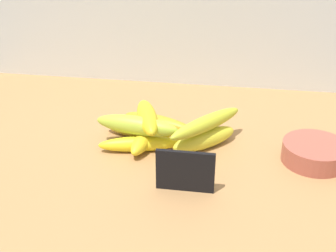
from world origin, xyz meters
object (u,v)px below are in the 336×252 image
(banana_4, at_px, (139,144))
(banana_7, at_px, (137,126))
(banana_0, at_px, (204,139))
(banana_1, at_px, (147,136))
(fruit_bowl, at_px, (314,152))
(banana_3, at_px, (158,123))
(banana_5, at_px, (206,123))
(banana_6, at_px, (147,117))
(banana_2, at_px, (138,129))
(chalkboard_sign, at_px, (185,173))

(banana_4, distance_m, banana_7, 0.04)
(banana_0, distance_m, banana_1, 0.13)
(banana_1, xyz_separation_m, banana_7, (-0.02, -0.02, 0.03))
(fruit_bowl, distance_m, banana_3, 0.36)
(banana_5, xyz_separation_m, banana_6, (-0.13, 0.01, 0.00))
(banana_2, distance_m, banana_4, 0.06)
(banana_0, xyz_separation_m, banana_3, (-0.11, 0.07, -0.00))
(banana_5, height_order, banana_7, banana_5)
(banana_3, bearing_deg, banana_1, -101.04)
(banana_3, distance_m, banana_5, 0.14)
(chalkboard_sign, distance_m, banana_5, 0.17)
(fruit_bowl, height_order, banana_0, banana_0)
(banana_4, xyz_separation_m, banana_6, (0.01, 0.04, 0.04))
(chalkboard_sign, distance_m, banana_7, 0.19)
(fruit_bowl, bearing_deg, banana_6, 176.19)
(banana_6, bearing_deg, banana_1, -87.34)
(banana_5, bearing_deg, banana_0, -147.11)
(banana_6, height_order, banana_7, banana_6)
(banana_1, relative_size, banana_7, 0.90)
(banana_1, distance_m, banana_2, 0.04)
(chalkboard_sign, height_order, banana_3, chalkboard_sign)
(banana_7, bearing_deg, fruit_bowl, 1.17)
(fruit_bowl, relative_size, banana_2, 0.82)
(banana_0, relative_size, banana_1, 0.96)
(fruit_bowl, xyz_separation_m, banana_6, (-0.36, 0.02, 0.04))
(banana_1, bearing_deg, banana_5, 1.62)
(banana_4, bearing_deg, banana_2, 103.46)
(chalkboard_sign, xyz_separation_m, banana_1, (-0.10, 0.16, -0.02))
(banana_4, distance_m, banana_6, 0.06)
(banana_6, bearing_deg, banana_7, -119.17)
(banana_0, height_order, banana_3, banana_0)
(fruit_bowl, xyz_separation_m, banana_4, (-0.37, -0.02, -0.00))
(banana_4, relative_size, banana_7, 0.96)
(banana_1, relative_size, banana_3, 0.92)
(fruit_bowl, distance_m, banana_2, 0.39)
(fruit_bowl, distance_m, banana_4, 0.37)
(banana_0, bearing_deg, banana_3, 149.58)
(chalkboard_sign, relative_size, fruit_bowl, 0.82)
(banana_6, bearing_deg, banana_3, 76.99)
(banana_2, height_order, banana_4, banana_2)
(banana_2, xyz_separation_m, banana_7, (0.01, -0.05, 0.03))
(fruit_bowl, bearing_deg, banana_2, 173.77)
(banana_2, xyz_separation_m, banana_3, (0.04, 0.04, -0.00))
(chalkboard_sign, xyz_separation_m, banana_6, (-0.11, 0.17, 0.02))
(banana_1, bearing_deg, banana_0, 0.87)
(banana_1, height_order, banana_7, banana_7)
(fruit_bowl, bearing_deg, banana_7, -178.83)
(banana_5, bearing_deg, banana_1, -178.38)
(banana_5, bearing_deg, banana_3, 150.81)
(chalkboard_sign, bearing_deg, banana_1, 122.85)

